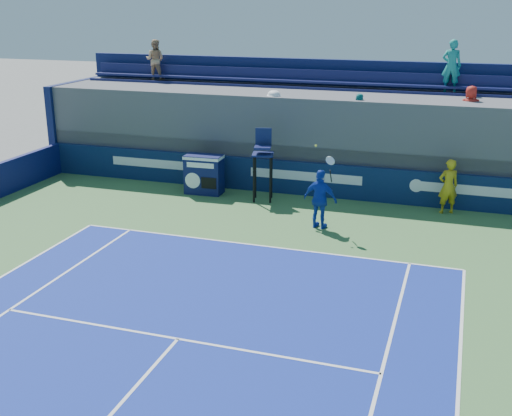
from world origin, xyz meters
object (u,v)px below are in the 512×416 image
(umpire_chair, at_px, (263,157))
(ball_person, at_px, (448,186))
(match_clock, at_px, (204,173))
(tennis_player, at_px, (320,199))

(umpire_chair, bearing_deg, ball_person, 4.66)
(ball_person, relative_size, umpire_chair, 0.72)
(match_clock, xyz_separation_m, tennis_player, (4.73, -2.30, 0.18))
(ball_person, distance_m, umpire_chair, 6.13)
(ball_person, distance_m, tennis_player, 4.47)
(tennis_player, bearing_deg, match_clock, 154.03)
(ball_person, relative_size, tennis_player, 0.70)
(match_clock, distance_m, umpire_chair, 2.36)
(match_clock, bearing_deg, umpire_chair, -3.00)
(umpire_chair, height_order, tennis_player, tennis_player)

